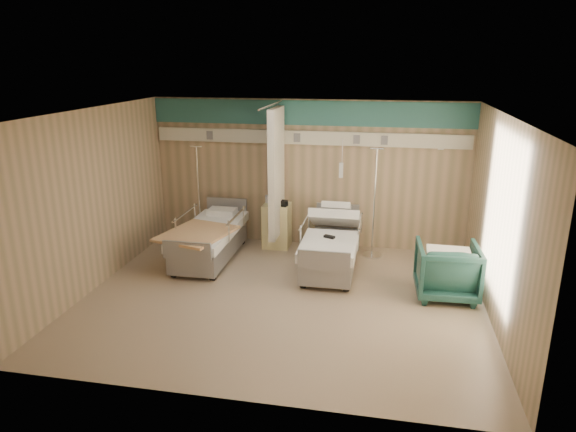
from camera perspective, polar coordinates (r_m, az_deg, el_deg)
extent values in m
cube|color=gray|center=(7.95, -0.64, -9.09)|extent=(6.00, 5.00, 0.00)
cube|color=tan|center=(9.83, 2.24, 4.70)|extent=(6.00, 0.04, 2.80)
cube|color=tan|center=(5.17, -6.26, -7.14)|extent=(6.00, 0.04, 2.80)
cube|color=tan|center=(8.54, -20.82, 1.66)|extent=(0.04, 5.00, 2.80)
cube|color=tan|center=(7.47, 22.50, -0.65)|extent=(0.04, 5.00, 2.80)
cube|color=white|center=(7.17, -0.72, 11.42)|extent=(6.00, 5.00, 0.04)
cube|color=#2D6B69|center=(9.63, 2.30, 11.37)|extent=(6.00, 0.04, 0.45)
cube|color=beige|center=(9.65, 2.24, 8.70)|extent=(5.88, 0.08, 0.25)
cylinder|color=silver|center=(8.84, -1.84, 12.23)|extent=(0.03, 1.80, 0.03)
cube|color=silver|center=(9.36, -1.30, 4.77)|extent=(0.12, 0.90, 2.35)
cube|color=beige|center=(9.90, -1.24, -1.06)|extent=(0.50, 0.48, 0.85)
imported|color=#1F4E47|center=(8.21, 17.24, -5.80)|extent=(0.94, 0.97, 0.84)
cube|color=white|center=(8.03, 17.55, -2.84)|extent=(0.66, 0.59, 0.07)
cylinder|color=silver|center=(9.68, 9.27, -4.30)|extent=(0.36, 0.36, 0.03)
cylinder|color=silver|center=(9.37, 9.56, 1.33)|extent=(0.03, 0.03, 2.00)
cylinder|color=silver|center=(9.15, 9.87, 7.38)|extent=(0.24, 0.03, 0.03)
cylinder|color=silver|center=(10.37, -9.62, -2.83)|extent=(0.35, 0.35, 0.03)
cylinder|color=silver|center=(10.09, -9.88, 2.22)|extent=(0.03, 0.03, 1.92)
cylinder|color=silver|center=(9.90, -10.16, 7.59)|extent=(0.23, 0.03, 0.03)
cube|color=black|center=(8.63, 4.61, -2.31)|extent=(0.20, 0.14, 0.04)
cube|color=tan|center=(8.89, -10.11, -1.93)|extent=(1.27, 1.45, 0.04)
cube|color=black|center=(9.65, -0.68, 1.45)|extent=(0.22, 0.17, 0.11)
cylinder|color=white|center=(9.88, -2.26, 1.90)|extent=(0.11, 0.11, 0.14)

